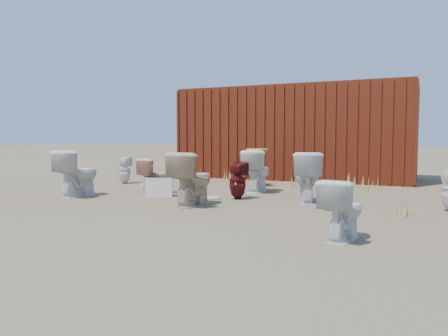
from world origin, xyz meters
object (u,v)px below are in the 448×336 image
at_px(toilet_front_c, 307,177).
at_px(toilet_back_beige_right, 259,171).
at_px(toilet_front_maroon, 238,181).
at_px(toilet_front_e, 343,210).
at_px(toilet_back_a, 124,170).
at_px(toilet_back_beige_left, 192,179).
at_px(toilet_front_a, 78,173).
at_px(loose_tank, 159,187).
at_px(shipping_container, 296,133).
at_px(toilet_front_pink, 156,176).
at_px(toilet_back_yellowlid, 257,171).

relative_size(toilet_front_c, toilet_back_beige_right, 1.28).
xyz_separation_m(toilet_front_c, toilet_front_maroon, (-1.19, -0.15, -0.10)).
xyz_separation_m(toilet_front_e, toilet_back_a, (-5.68, 3.57, -0.01)).
xyz_separation_m(toilet_front_e, toilet_back_beige_left, (-2.61, 1.37, 0.10)).
distance_m(toilet_front_a, toilet_front_c, 4.15).
bearing_deg(loose_tank, toilet_front_e, -52.69).
bearing_deg(toilet_back_a, toilet_back_beige_right, -173.55).
bearing_deg(toilet_back_beige_left, toilet_front_maroon, -109.37).
relative_size(toilet_back_a, toilet_back_beige_right, 0.97).
xyz_separation_m(shipping_container, toilet_front_pink, (-1.50, -4.51, -0.86)).
xyz_separation_m(toilet_back_a, toilet_back_yellowlid, (3.39, -0.14, 0.10)).
bearing_deg(toilet_back_beige_right, toilet_front_c, 121.43).
bearing_deg(toilet_back_a, toilet_front_a, 94.15).
distance_m(toilet_front_c, toilet_front_maroon, 1.21).
relative_size(toilet_front_a, toilet_back_beige_right, 1.29).
xyz_separation_m(shipping_container, loose_tank, (-1.24, -4.79, -1.02)).
relative_size(toilet_front_pink, toilet_front_maroon, 1.04).
relative_size(toilet_front_pink, toilet_back_a, 1.07).
bearing_deg(toilet_front_c, loose_tank, -8.61).
distance_m(shipping_container, toilet_back_a, 4.68).
relative_size(toilet_front_maroon, toilet_back_beige_right, 1.00).
bearing_deg(shipping_container, toilet_front_maroon, -87.06).
relative_size(toilet_front_pink, toilet_front_e, 1.05).
bearing_deg(toilet_back_beige_right, toilet_back_a, 11.85).
distance_m(toilet_back_a, toilet_back_beige_left, 3.78).
xyz_separation_m(toilet_front_pink, toilet_front_c, (2.92, 0.13, 0.08)).
height_order(toilet_front_c, toilet_back_yellowlid, toilet_front_c).
height_order(toilet_front_a, toilet_back_yellowlid, toilet_front_a).
bearing_deg(toilet_back_beige_left, toilet_back_yellowlid, -96.54).
distance_m(toilet_back_a, toilet_back_beige_right, 3.16).
distance_m(toilet_front_pink, toilet_front_maroon, 1.73).
bearing_deg(toilet_back_yellowlid, toilet_back_beige_right, -76.93).
height_order(toilet_front_pink, toilet_back_yellowlid, toilet_back_yellowlid).
bearing_deg(toilet_front_maroon, toilet_back_beige_right, -69.54).
bearing_deg(toilet_back_yellowlid, toilet_front_c, 136.67).
height_order(toilet_front_e, toilet_back_yellowlid, toilet_back_yellowlid).
height_order(toilet_back_beige_left, toilet_back_beige_right, toilet_back_beige_left).
xyz_separation_m(toilet_back_a, loose_tank, (1.98, -1.50, -0.15)).
height_order(toilet_front_c, toilet_back_beige_right, toilet_front_c).
distance_m(shipping_container, toilet_front_maroon, 4.62).
distance_m(shipping_container, loose_tank, 5.05).
relative_size(toilet_front_pink, toilet_back_yellowlid, 0.82).
xyz_separation_m(toilet_front_maroon, toilet_back_a, (-3.45, 1.24, -0.01)).
distance_m(toilet_front_e, toilet_back_yellowlid, 4.13).
bearing_deg(toilet_front_maroon, toilet_back_beige_left, 77.36).
xyz_separation_m(toilet_back_beige_right, toilet_back_yellowlid, (0.40, -1.14, 0.09)).
height_order(toilet_back_yellowlid, loose_tank, toilet_back_yellowlid).
bearing_deg(toilet_front_pink, toilet_back_beige_right, -100.16).
relative_size(toilet_back_beige_left, toilet_back_beige_right, 1.30).
relative_size(toilet_front_a, toilet_back_a, 1.33).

